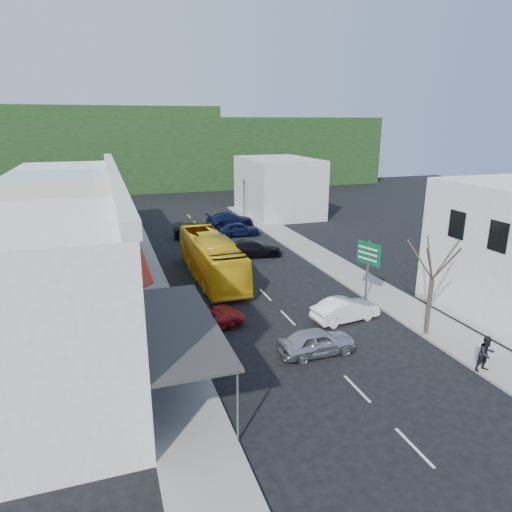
{
  "coord_description": "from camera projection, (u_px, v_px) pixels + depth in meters",
  "views": [
    {
      "loc": [
        -9.89,
        -23.33,
        11.37
      ],
      "look_at": [
        0.0,
        6.0,
        2.2
      ],
      "focal_mm": 32.0,
      "sensor_mm": 36.0,
      "label": 1
    }
  ],
  "objects": [
    {
      "name": "car_navy_far",
      "position": [
        230.0,
        220.0,
        51.19
      ],
      "size": [
        4.58,
        2.03,
        1.4
      ],
      "primitive_type": "imported",
      "rotation": [
        0.0,
        0.0,
        1.61
      ],
      "color": "black",
      "rests_on": "ground"
    },
    {
      "name": "direction_sign",
      "position": [
        367.0,
        272.0,
        29.33
      ],
      "size": [
        1.23,
        1.96,
        4.1
      ],
      "primitive_type": null,
      "rotation": [
        0.0,
        0.0,
        0.29
      ],
      "color": "#07562B",
      "rests_on": "ground"
    },
    {
      "name": "pedestrian_left",
      "position": [
        145.0,
        306.0,
        26.65
      ],
      "size": [
        0.43,
        0.62,
        1.7
      ],
      "primitive_type": "imported",
      "rotation": [
        0.0,
        0.0,
        1.52
      ],
      "color": "black",
      "rests_on": "sidewalk_left"
    },
    {
      "name": "traffic_signal",
      "position": [
        244.0,
        198.0,
        56.3
      ],
      "size": [
        0.95,
        1.16,
        4.58
      ],
      "primitive_type": null,
      "rotation": [
        0.0,
        0.0,
        3.43
      ],
      "color": "black",
      "rests_on": "ground"
    },
    {
      "name": "shopfront_row",
      "position": [
        62.0,
        251.0,
        27.03
      ],
      "size": [
        8.25,
        30.0,
        8.0
      ],
      "color": "silver",
      "rests_on": "ground"
    },
    {
      "name": "distant_block_right",
      "position": [
        278.0,
        187.0,
        57.08
      ],
      "size": [
        8.0,
        12.0,
        7.0
      ],
      "primitive_type": "cube",
      "color": "#B7B2A8",
      "rests_on": "ground"
    },
    {
      "name": "street_tree",
      "position": [
        432.0,
        279.0,
        24.23
      ],
      "size": [
        3.29,
        3.29,
        6.62
      ],
      "primitive_type": null,
      "rotation": [
        0.0,
        0.0,
        -0.31
      ],
      "color": "#3A2C23",
      "rests_on": "ground"
    },
    {
      "name": "pedestrian_right",
      "position": [
        486.0,
        354.0,
        21.12
      ],
      "size": [
        0.71,
        0.46,
        1.7
      ],
      "primitive_type": "imported",
      "rotation": [
        0.0,
        0.0,
        -0.03
      ],
      "color": "black",
      "rests_on": "sidewalk_right"
    },
    {
      "name": "car_navy_mid",
      "position": [
        238.0,
        229.0,
        46.74
      ],
      "size": [
        4.45,
        1.93,
        1.4
      ],
      "primitive_type": "imported",
      "rotation": [
        0.0,
        0.0,
        1.54
      ],
      "color": "black",
      "rests_on": "ground"
    },
    {
      "name": "car_white",
      "position": [
        345.0,
        309.0,
        26.92
      ],
      "size": [
        4.6,
        2.36,
        1.4
      ],
      "primitive_type": "imported",
      "rotation": [
        0.0,
        0.0,
        1.7
      ],
      "color": "white",
      "rests_on": "ground"
    },
    {
      "name": "sidewalk_left",
      "position": [
        144.0,
        278.0,
        34.22
      ],
      "size": [
        3.0,
        52.0,
        0.15
      ],
      "primitive_type": "cube",
      "color": "gray",
      "rests_on": "ground"
    },
    {
      "name": "ground",
      "position": [
        288.0,
        318.0,
        27.45
      ],
      "size": [
        120.0,
        120.0,
        0.0
      ],
      "primitive_type": "plane",
      "color": "black",
      "rests_on": "ground"
    },
    {
      "name": "car_silver",
      "position": [
        317.0,
        341.0,
        23.01
      ],
      "size": [
        4.45,
        1.92,
        1.4
      ],
      "primitive_type": "imported",
      "rotation": [
        0.0,
        0.0,
        1.6
      ],
      "color": "#B5B6BB",
      "rests_on": "ground"
    },
    {
      "name": "car_black_near",
      "position": [
        253.0,
        249.0,
        39.71
      ],
      "size": [
        4.69,
        2.38,
        1.4
      ],
      "primitive_type": "imported",
      "rotation": [
        0.0,
        0.0,
        1.45
      ],
      "color": "black",
      "rests_on": "ground"
    },
    {
      "name": "bus",
      "position": [
        211.0,
        258.0,
        34.04
      ],
      "size": [
        2.57,
        11.61,
        3.1
      ],
      "primitive_type": "imported",
      "rotation": [
        0.0,
        0.0,
        0.01
      ],
      "color": "yellow",
      "rests_on": "ground"
    },
    {
      "name": "car_red",
      "position": [
        206.0,
        316.0,
        25.95
      ],
      "size": [
        4.8,
        2.45,
        1.4
      ],
      "primitive_type": "imported",
      "rotation": [
        0.0,
        0.0,
        1.69
      ],
      "color": "maroon",
      "rests_on": "ground"
    },
    {
      "name": "sidewalk_right",
      "position": [
        324.0,
        259.0,
        38.81
      ],
      "size": [
        3.0,
        52.0,
        0.15
      ],
      "primitive_type": "cube",
      "color": "gray",
      "rests_on": "ground"
    },
    {
      "name": "distant_block_left",
      "position": [
        83.0,
        205.0,
        47.45
      ],
      "size": [
        8.0,
        10.0,
        6.0
      ],
      "primitive_type": "cube",
      "color": "#B7B2A8",
      "rests_on": "ground"
    },
    {
      "name": "car_black_far",
      "position": [
        196.0,
        231.0,
        45.96
      ],
      "size": [
        4.44,
        1.91,
        1.4
      ],
      "primitive_type": "imported",
      "rotation": [
        0.0,
        0.0,
        1.55
      ],
      "color": "black",
      "rests_on": "ground"
    },
    {
      "name": "hillside",
      "position": [
        147.0,
        147.0,
        84.23
      ],
      "size": [
        80.0,
        26.0,
        14.0
      ],
      "color": "black",
      "rests_on": "ground"
    }
  ]
}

